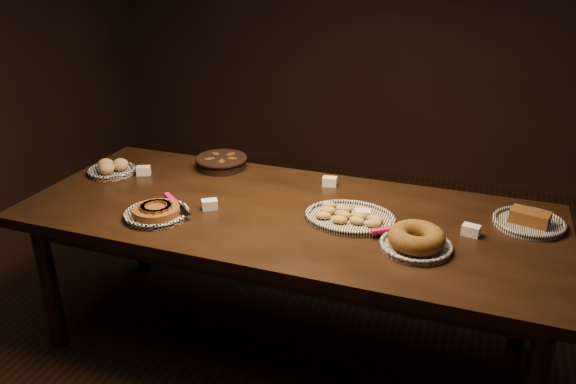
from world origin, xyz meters
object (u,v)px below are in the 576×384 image
(apple_tart_plate, at_px, (157,212))
(buffet_table, at_px, (287,225))
(bundt_cake_plate, at_px, (416,240))
(madeleine_platter, at_px, (350,217))

(apple_tart_plate, bearing_deg, buffet_table, 11.36)
(buffet_table, height_order, apple_tart_plate, apple_tart_plate)
(buffet_table, xyz_separation_m, bundt_cake_plate, (0.60, -0.15, 0.11))
(buffet_table, distance_m, bundt_cake_plate, 0.62)
(buffet_table, height_order, madeleine_platter, madeleine_platter)
(madeleine_platter, bearing_deg, bundt_cake_plate, -44.51)
(madeleine_platter, bearing_deg, buffet_table, 163.20)
(bundt_cake_plate, bearing_deg, madeleine_platter, 161.95)
(buffet_table, height_order, bundt_cake_plate, bundt_cake_plate)
(buffet_table, bearing_deg, bundt_cake_plate, -14.07)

